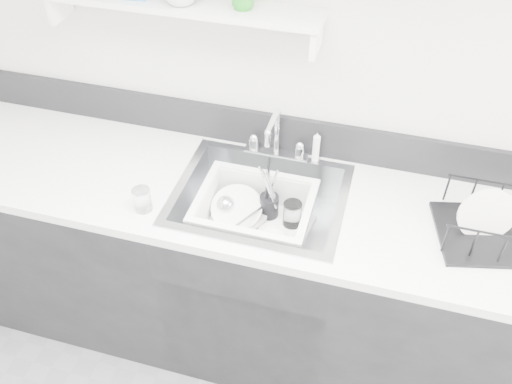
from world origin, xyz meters
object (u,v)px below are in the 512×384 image
(dish_rack, at_px, (501,222))
(sink, at_px, (260,212))
(counter_run, at_px, (259,273))
(wash_tub, at_px, (255,215))

(dish_rack, bearing_deg, sink, 168.62)
(counter_run, bearing_deg, sink, 0.00)
(sink, relative_size, wash_tub, 1.48)
(wash_tub, distance_m, dish_rack, 0.87)
(sink, xyz_separation_m, dish_rack, (0.84, 0.02, 0.16))
(dish_rack, bearing_deg, wash_tub, 170.30)
(sink, distance_m, dish_rack, 0.86)
(counter_run, relative_size, wash_tub, 7.41)
(sink, bearing_deg, counter_run, 0.00)
(wash_tub, relative_size, dish_rack, 1.09)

